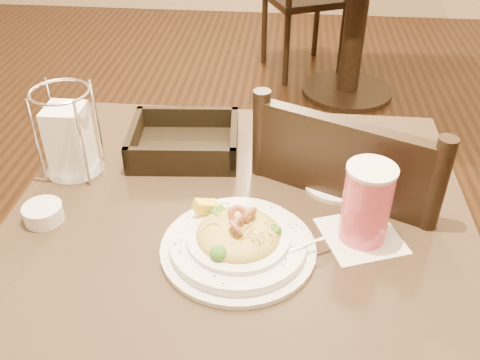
# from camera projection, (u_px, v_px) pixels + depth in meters

# --- Properties ---
(main_table) EXTENTS (0.90, 0.90, 0.74)m
(main_table) POSITION_uv_depth(u_px,v_px,m) (239.00, 302.00, 1.16)
(main_table) COLOR black
(main_table) RESTS_ON ground
(background_table) EXTENTS (0.92, 0.92, 0.74)m
(background_table) POSITION_uv_depth(u_px,v_px,m) (357.00, 6.00, 2.83)
(background_table) COLOR black
(background_table) RESTS_ON ground
(dining_chair_near) EXTENTS (0.56, 0.56, 0.93)m
(dining_chair_near) POSITION_uv_depth(u_px,v_px,m) (347.00, 246.00, 1.32)
(dining_chair_near) COLOR black
(dining_chair_near) RESTS_ON ground
(pasta_bowl) EXTENTS (0.30, 0.28, 0.09)m
(pasta_bowl) POSITION_uv_depth(u_px,v_px,m) (238.00, 240.00, 0.95)
(pasta_bowl) COLOR white
(pasta_bowl) RESTS_ON main_table
(drink_glass) EXTENTS (0.18, 0.18, 0.15)m
(drink_glass) POSITION_uv_depth(u_px,v_px,m) (366.00, 204.00, 0.95)
(drink_glass) COLOR white
(drink_glass) RESTS_ON main_table
(bread_basket) EXTENTS (0.26, 0.22, 0.07)m
(bread_basket) POSITION_uv_depth(u_px,v_px,m) (185.00, 144.00, 1.21)
(bread_basket) COLOR black
(bread_basket) RESTS_ON main_table
(napkin_caddy) EXTENTS (0.12, 0.12, 0.19)m
(napkin_caddy) POSITION_uv_depth(u_px,v_px,m) (69.00, 138.00, 1.12)
(napkin_caddy) COLOR silver
(napkin_caddy) RESTS_ON main_table
(side_plate) EXTENTS (0.17, 0.17, 0.01)m
(side_plate) POSITION_uv_depth(u_px,v_px,m) (337.00, 182.00, 1.12)
(side_plate) COLOR white
(side_plate) RESTS_ON main_table
(butter_ramekin) EXTENTS (0.09, 0.09, 0.03)m
(butter_ramekin) POSITION_uv_depth(u_px,v_px,m) (43.00, 213.00, 1.02)
(butter_ramekin) COLOR white
(butter_ramekin) RESTS_ON main_table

